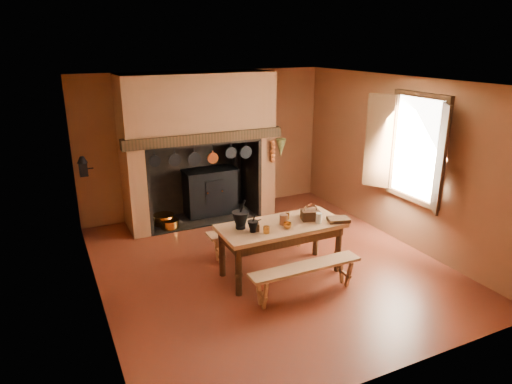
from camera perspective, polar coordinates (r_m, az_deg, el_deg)
floor at (r=7.24m, az=1.47°, el=-9.01°), size 5.50×5.50×0.00m
ceiling at (r=6.45m, az=1.68°, el=13.65°), size 5.50×5.50×0.00m
back_wall at (r=9.17m, az=-6.31°, el=6.13°), size 5.00×0.02×2.80m
wall_left at (r=6.05m, az=-20.03°, el=-1.39°), size 0.02×5.50×2.80m
wall_right at (r=8.12m, az=17.51°, el=3.77°), size 0.02×5.50×2.80m
wall_front at (r=4.60m, az=17.44°, el=-7.38°), size 5.00×0.02×2.80m
chimney_breast at (r=8.59m, az=-7.32°, el=8.05°), size 2.95×0.96×2.80m
iron_range at (r=9.12m, az=-5.72°, el=0.11°), size 1.12×0.55×1.60m
hearth_pans at (r=8.78m, az=-11.32°, el=-3.62°), size 0.51×0.62×0.20m
hanging_pans at (r=8.21m, az=-6.34°, el=4.38°), size 1.92×0.29×0.27m
onion_string at (r=8.71m, az=2.08°, el=5.10°), size 0.12×0.10×0.46m
herb_bunch at (r=8.78m, az=3.13°, el=5.53°), size 0.20×0.20×0.35m
window at (r=7.67m, az=18.89°, el=5.12°), size 0.39×1.75×1.76m
wall_coffee_mill at (r=7.51m, az=-20.84°, el=3.18°), size 0.23×0.16×0.31m
work_table at (r=6.71m, az=3.15°, el=-5.02°), size 1.83×0.81×0.79m
bench_front at (r=6.31m, az=6.21°, el=-10.04°), size 1.62×0.28×0.46m
bench_back at (r=7.42m, az=0.44°, el=-5.17°), size 1.74×0.30×0.49m
mortar_large at (r=6.46m, az=-1.95°, el=-3.42°), size 0.25×0.25×0.42m
mortar_small at (r=6.36m, az=-0.39°, el=-4.25°), size 0.16×0.16×0.27m
coffee_grinder at (r=6.41m, az=-0.09°, el=-4.35°), size 0.16×0.14×0.17m
brass_mug_a at (r=6.34m, az=1.31°, el=-4.74°), size 0.10×0.10×0.10m
brass_mug_b at (r=6.84m, az=3.87°, el=-3.04°), size 0.10×0.10×0.09m
mixing_bowl at (r=6.97m, az=6.80°, el=-2.79°), size 0.37×0.37×0.07m
stoneware_crock at (r=6.63m, az=3.48°, el=-3.46°), size 0.14×0.14×0.15m
glass_jar at (r=6.73m, az=7.85°, el=-3.25°), size 0.11×0.11×0.15m
wicker_basket at (r=6.84m, az=6.81°, el=-2.80°), size 0.31×0.25×0.25m
wooden_tray at (r=6.86m, az=10.26°, el=-3.41°), size 0.36×0.30×0.05m
brass_cup at (r=6.51m, az=3.96°, el=-4.19°), size 0.12×0.12×0.09m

